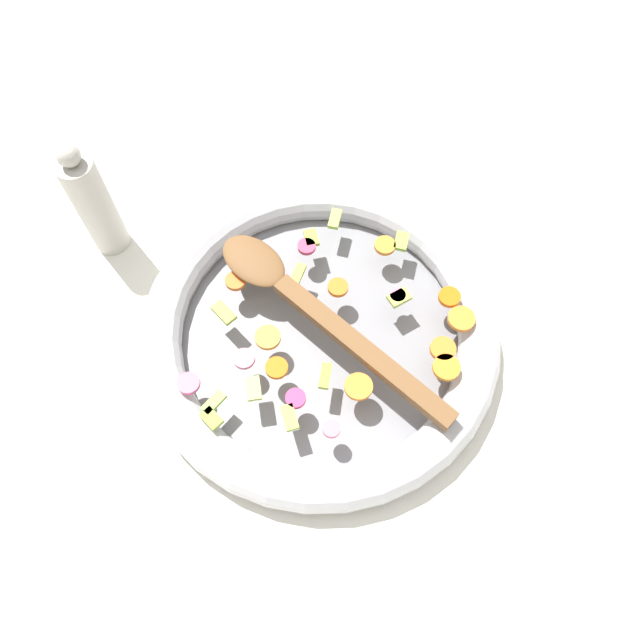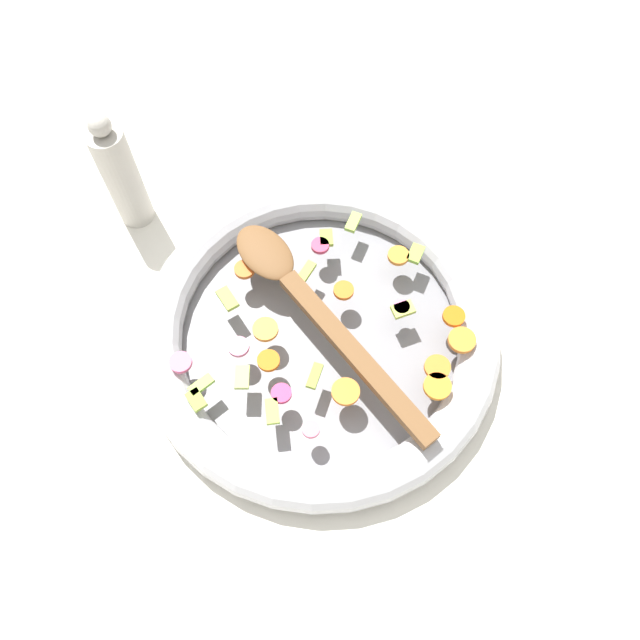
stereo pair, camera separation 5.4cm
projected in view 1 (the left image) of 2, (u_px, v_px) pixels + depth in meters
ground_plane at (320, 338)px, 0.77m from camera, size 4.00×4.00×0.00m
skillet at (320, 330)px, 0.75m from camera, size 0.43×0.43×0.05m
chopped_vegetables at (335, 330)px, 0.72m from camera, size 0.32×0.31×0.01m
wooden_spoon at (308, 306)px, 0.72m from camera, size 0.19×0.32×0.01m
pepper_mill at (93, 203)px, 0.76m from camera, size 0.05×0.05×0.18m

